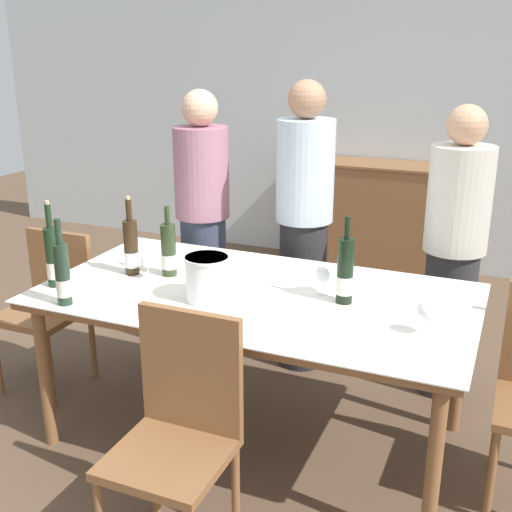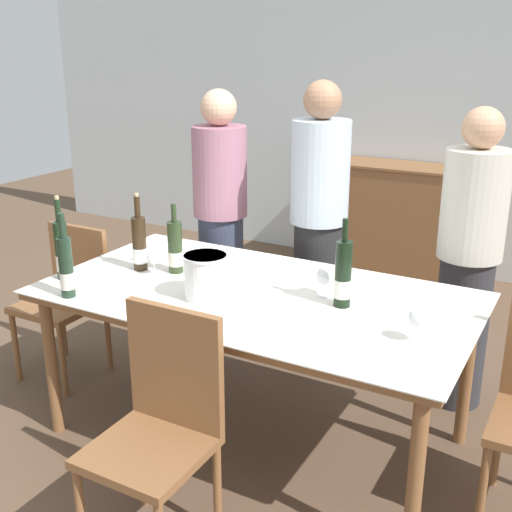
{
  "view_description": "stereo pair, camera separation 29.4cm",
  "coord_description": "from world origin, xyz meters",
  "px_view_note": "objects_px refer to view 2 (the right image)",
  "views": [
    {
      "loc": [
        1.08,
        -2.57,
        1.9
      ],
      "look_at": [
        0.0,
        0.0,
        0.96
      ],
      "focal_mm": 45.0,
      "sensor_mm": 36.0,
      "label": 1
    },
    {
      "loc": [
        1.35,
        -2.44,
        1.9
      ],
      "look_at": [
        0.0,
        0.0,
        0.96
      ],
      "focal_mm": 45.0,
      "sensor_mm": 36.0,
      "label": 2
    }
  ],
  "objects_px": {
    "sideboard_cabinet": "(394,220)",
    "wine_glass_2": "(154,259)",
    "wine_bottle_2": "(139,244)",
    "chair_near_front": "(161,417)",
    "ice_bucket": "(206,275)",
    "person_guest_right": "(468,263)",
    "wine_bottle_1": "(66,268)",
    "wine_glass_0": "(419,319)",
    "wine_bottle_0": "(175,249)",
    "person_guest_left": "(318,231)",
    "wine_glass_1": "(324,277)",
    "person_host": "(221,224)",
    "dining_table": "(256,305)",
    "wine_bottle_4": "(62,251)",
    "chair_left_end": "(68,290)",
    "wine_bottle_3": "(343,276)"
  },
  "relations": [
    {
      "from": "sideboard_cabinet",
      "to": "wine_glass_2",
      "type": "xyz_separation_m",
      "value": [
        -0.42,
        -2.7,
        0.39
      ]
    },
    {
      "from": "wine_bottle_2",
      "to": "chair_near_front",
      "type": "xyz_separation_m",
      "value": [
        0.69,
        -0.76,
        -0.37
      ]
    },
    {
      "from": "ice_bucket",
      "to": "chair_near_front",
      "type": "distance_m",
      "value": 0.72
    },
    {
      "from": "person_guest_right",
      "to": "wine_bottle_1",
      "type": "bearing_deg",
      "value": -139.72
    },
    {
      "from": "ice_bucket",
      "to": "person_guest_right",
      "type": "height_order",
      "value": "person_guest_right"
    },
    {
      "from": "wine_glass_0",
      "to": "wine_glass_2",
      "type": "relative_size",
      "value": 1.14
    },
    {
      "from": "wine_bottle_0",
      "to": "person_guest_left",
      "type": "relative_size",
      "value": 0.21
    },
    {
      "from": "wine_glass_1",
      "to": "person_host",
      "type": "relative_size",
      "value": 0.08
    },
    {
      "from": "person_guest_right",
      "to": "wine_bottle_2",
      "type": "bearing_deg",
      "value": -150.15
    },
    {
      "from": "dining_table",
      "to": "person_host",
      "type": "bearing_deg",
      "value": 130.79
    },
    {
      "from": "wine_bottle_4",
      "to": "wine_bottle_0",
      "type": "bearing_deg",
      "value": 38.53
    },
    {
      "from": "wine_bottle_0",
      "to": "person_host",
      "type": "distance_m",
      "value": 0.78
    },
    {
      "from": "wine_glass_0",
      "to": "chair_near_front",
      "type": "height_order",
      "value": "chair_near_front"
    },
    {
      "from": "person_host",
      "to": "chair_near_front",
      "type": "bearing_deg",
      "value": -65.83
    },
    {
      "from": "chair_left_end",
      "to": "wine_bottle_1",
      "type": "bearing_deg",
      "value": -43.54
    },
    {
      "from": "wine_glass_0",
      "to": "wine_glass_1",
      "type": "relative_size",
      "value": 1.04
    },
    {
      "from": "sideboard_cabinet",
      "to": "wine_glass_1",
      "type": "xyz_separation_m",
      "value": [
        0.44,
        -2.55,
        0.4
      ]
    },
    {
      "from": "wine_bottle_0",
      "to": "wine_glass_0",
      "type": "bearing_deg",
      "value": -8.76
    },
    {
      "from": "wine_glass_1",
      "to": "chair_left_end",
      "type": "distance_m",
      "value": 1.64
    },
    {
      "from": "wine_glass_2",
      "to": "person_guest_right",
      "type": "relative_size",
      "value": 0.08
    },
    {
      "from": "wine_bottle_3",
      "to": "chair_left_end",
      "type": "xyz_separation_m",
      "value": [
        -1.71,
        0.04,
        -0.41
      ]
    },
    {
      "from": "wine_bottle_1",
      "to": "wine_glass_1",
      "type": "bearing_deg",
      "value": 29.17
    },
    {
      "from": "sideboard_cabinet",
      "to": "person_host",
      "type": "bearing_deg",
      "value": -106.4
    },
    {
      "from": "wine_glass_0",
      "to": "person_guest_left",
      "type": "relative_size",
      "value": 0.08
    },
    {
      "from": "wine_bottle_1",
      "to": "wine_bottle_4",
      "type": "height_order",
      "value": "wine_bottle_4"
    },
    {
      "from": "wine_glass_0",
      "to": "person_guest_left",
      "type": "distance_m",
      "value": 1.3
    },
    {
      "from": "wine_bottle_2",
      "to": "wine_glass_0",
      "type": "relative_size",
      "value": 2.83
    },
    {
      "from": "wine_bottle_0",
      "to": "wine_glass_2",
      "type": "relative_size",
      "value": 2.87
    },
    {
      "from": "wine_glass_1",
      "to": "person_host",
      "type": "bearing_deg",
      "value": 145.13
    },
    {
      "from": "ice_bucket",
      "to": "chair_near_front",
      "type": "relative_size",
      "value": 0.22
    },
    {
      "from": "wine_glass_1",
      "to": "wine_bottle_2",
      "type": "bearing_deg",
      "value": -172.86
    },
    {
      "from": "wine_bottle_1",
      "to": "person_guest_left",
      "type": "distance_m",
      "value": 1.47
    },
    {
      "from": "person_guest_left",
      "to": "person_guest_right",
      "type": "height_order",
      "value": "person_guest_left"
    },
    {
      "from": "wine_bottle_4",
      "to": "person_guest_left",
      "type": "distance_m",
      "value": 1.43
    },
    {
      "from": "dining_table",
      "to": "wine_bottle_4",
      "type": "distance_m",
      "value": 0.99
    },
    {
      "from": "wine_glass_1",
      "to": "person_guest_left",
      "type": "bearing_deg",
      "value": 115.5
    },
    {
      "from": "wine_bottle_2",
      "to": "person_host",
      "type": "xyz_separation_m",
      "value": [
        -0.02,
        0.81,
        -0.09
      ]
    },
    {
      "from": "wine_bottle_3",
      "to": "person_host",
      "type": "relative_size",
      "value": 0.25
    },
    {
      "from": "sideboard_cabinet",
      "to": "person_host",
      "type": "relative_size",
      "value": 0.77
    },
    {
      "from": "wine_bottle_0",
      "to": "chair_left_end",
      "type": "height_order",
      "value": "wine_bottle_0"
    },
    {
      "from": "chair_near_front",
      "to": "wine_glass_1",
      "type": "bearing_deg",
      "value": 72.25
    },
    {
      "from": "ice_bucket",
      "to": "wine_bottle_4",
      "type": "height_order",
      "value": "wine_bottle_4"
    },
    {
      "from": "ice_bucket",
      "to": "person_guest_left",
      "type": "height_order",
      "value": "person_guest_left"
    },
    {
      "from": "chair_left_end",
      "to": "person_guest_left",
      "type": "relative_size",
      "value": 0.51
    },
    {
      "from": "wine_bottle_3",
      "to": "person_host",
      "type": "height_order",
      "value": "person_host"
    },
    {
      "from": "dining_table",
      "to": "wine_bottle_0",
      "type": "bearing_deg",
      "value": 174.24
    },
    {
      "from": "ice_bucket",
      "to": "person_guest_right",
      "type": "xyz_separation_m",
      "value": [
        0.96,
        1.0,
        -0.09
      ]
    },
    {
      "from": "wine_glass_2",
      "to": "person_guest_right",
      "type": "bearing_deg",
      "value": 32.73
    },
    {
      "from": "person_guest_right",
      "to": "sideboard_cabinet",
      "type": "bearing_deg",
      "value": 117.3
    },
    {
      "from": "person_guest_right",
      "to": "person_guest_left",
      "type": "bearing_deg",
      "value": 180.0
    }
  ]
}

